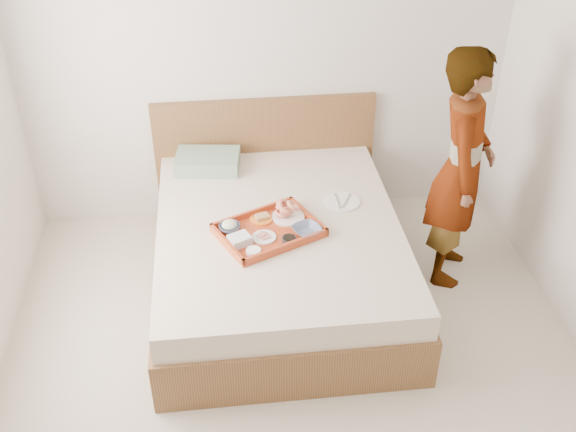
# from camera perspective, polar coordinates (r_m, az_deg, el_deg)

# --- Properties ---
(ground) EXTENTS (3.50, 4.00, 0.01)m
(ground) POSITION_cam_1_polar(r_m,az_deg,el_deg) (4.03, 1.17, -15.02)
(ground) COLOR beige
(ground) RESTS_ON ground
(wall_back) EXTENTS (3.50, 0.01, 2.60)m
(wall_back) POSITION_cam_1_polar(r_m,az_deg,el_deg) (4.93, -1.84, 13.53)
(wall_back) COLOR silver
(wall_back) RESTS_ON ground
(bed) EXTENTS (1.65, 2.00, 0.53)m
(bed) POSITION_cam_1_polar(r_m,az_deg,el_deg) (4.56, -0.77, -3.32)
(bed) COLOR brown
(bed) RESTS_ON ground
(headboard) EXTENTS (1.65, 0.06, 0.95)m
(headboard) POSITION_cam_1_polar(r_m,az_deg,el_deg) (5.25, -1.91, 4.96)
(headboard) COLOR brown
(headboard) RESTS_ON ground
(pillow) EXTENTS (0.49, 0.36, 0.11)m
(pillow) POSITION_cam_1_polar(r_m,az_deg,el_deg) (5.00, -6.69, 4.52)
(pillow) COLOR #89A18A
(pillow) RESTS_ON bed
(tray) EXTENTS (0.74, 0.66, 0.06)m
(tray) POSITION_cam_1_polar(r_m,az_deg,el_deg) (4.30, -1.60, -1.16)
(tray) COLOR #B95422
(tray) RESTS_ON bed
(prawn_plate) EXTENTS (0.28, 0.28, 0.01)m
(prawn_plate) POSITION_cam_1_polar(r_m,az_deg,el_deg) (4.42, 0.01, -0.06)
(prawn_plate) COLOR white
(prawn_plate) RESTS_ON tray
(navy_bowl_big) EXTENTS (0.23, 0.23, 0.04)m
(navy_bowl_big) POSITION_cam_1_polar(r_m,az_deg,el_deg) (4.28, 1.57, -1.18)
(navy_bowl_big) COLOR navy
(navy_bowl_big) RESTS_ON tray
(sauce_dish) EXTENTS (0.12, 0.12, 0.03)m
(sauce_dish) POSITION_cam_1_polar(r_m,az_deg,el_deg) (4.20, 0.09, -1.98)
(sauce_dish) COLOR black
(sauce_dish) RESTS_ON tray
(meat_plate) EXTENTS (0.20, 0.20, 0.01)m
(meat_plate) POSITION_cam_1_polar(r_m,az_deg,el_deg) (4.25, -2.01, -1.77)
(meat_plate) COLOR white
(meat_plate) RESTS_ON tray
(bread_plate) EXTENTS (0.20, 0.20, 0.01)m
(bread_plate) POSITION_cam_1_polar(r_m,az_deg,el_deg) (4.41, -2.25, -0.24)
(bread_plate) COLOR orange
(bread_plate) RESTS_ON tray
(salad_bowl) EXTENTS (0.18, 0.18, 0.04)m
(salad_bowl) POSITION_cam_1_polar(r_m,az_deg,el_deg) (4.31, -4.87, -0.97)
(salad_bowl) COLOR navy
(salad_bowl) RESTS_ON tray
(plastic_tub) EXTENTS (0.16, 0.15, 0.06)m
(plastic_tub) POSITION_cam_1_polar(r_m,az_deg,el_deg) (4.19, -4.03, -1.99)
(plastic_tub) COLOR silver
(plastic_tub) RESTS_ON tray
(cheese_round) EXTENTS (0.12, 0.12, 0.03)m
(cheese_round) POSITION_cam_1_polar(r_m,az_deg,el_deg) (4.12, -2.88, -2.97)
(cheese_round) COLOR white
(cheese_round) RESTS_ON tray
(dinner_plate) EXTENTS (0.30, 0.30, 0.01)m
(dinner_plate) POSITION_cam_1_polar(r_m,az_deg,el_deg) (4.62, 4.52, 1.19)
(dinner_plate) COLOR white
(dinner_plate) RESTS_ON bed
(person) EXTENTS (0.58, 0.70, 1.64)m
(person) POSITION_cam_1_polar(r_m,az_deg,el_deg) (4.55, 14.18, 3.79)
(person) COLOR silver
(person) RESTS_ON ground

